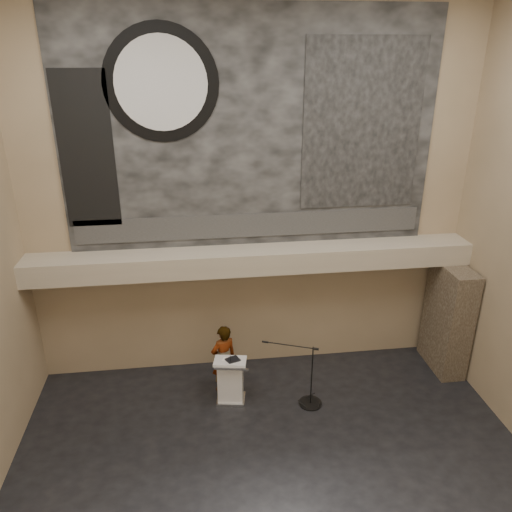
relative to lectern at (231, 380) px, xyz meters
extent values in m
plane|color=black|center=(0.66, -2.46, -0.55)|extent=(10.00, 10.00, 0.00)
cube|color=#8A7657|center=(0.66, 1.54, 3.70)|extent=(10.00, 0.02, 8.50)
cube|color=#8A7657|center=(0.66, -6.46, 3.70)|extent=(10.00, 0.02, 8.50)
cube|color=tan|center=(0.66, 1.14, 2.40)|extent=(10.00, 0.80, 0.50)
cylinder|color=#B2893D|center=(-0.94, 1.09, 2.12)|extent=(0.04, 0.04, 0.06)
cylinder|color=#B2893D|center=(2.56, 1.09, 2.12)|extent=(0.04, 0.04, 0.06)
cube|color=black|center=(0.66, 1.51, 5.15)|extent=(8.00, 0.05, 5.00)
cube|color=#2F2F2F|center=(0.66, 1.47, 3.10)|extent=(7.76, 0.02, 0.55)
cylinder|color=black|center=(-1.14, 1.47, 6.15)|extent=(2.30, 0.02, 2.30)
cylinder|color=silver|center=(-1.14, 1.45, 6.15)|extent=(1.84, 0.02, 1.84)
cube|color=black|center=(3.06, 1.47, 5.25)|extent=(2.60, 0.02, 3.60)
cube|color=black|center=(-2.74, 1.47, 4.85)|extent=(1.10, 0.02, 3.20)
cube|color=#3E3326|center=(5.31, 0.69, 0.80)|extent=(0.60, 1.40, 2.70)
cube|color=silver|center=(0.00, 0.00, -0.51)|extent=(0.70, 0.57, 0.08)
cube|color=white|center=(0.00, 0.00, 0.01)|extent=(0.61, 0.47, 0.96)
cube|color=white|center=(0.00, -0.02, 0.52)|extent=(0.78, 0.61, 0.13)
cube|color=black|center=(0.06, -0.04, 0.56)|extent=(0.35, 0.32, 0.04)
cube|color=white|center=(-0.08, -0.06, 0.55)|extent=(0.32, 0.36, 0.00)
imported|color=white|center=(-0.12, 0.43, 0.29)|extent=(0.72, 0.61, 1.68)
cylinder|color=black|center=(1.75, -0.33, -0.54)|extent=(0.52, 0.52, 0.02)
cylinder|color=black|center=(1.75, -0.33, 0.19)|extent=(0.03, 0.03, 1.49)
cylinder|color=black|center=(1.27, -0.14, 0.90)|extent=(1.09, 0.45, 0.02)
camera|label=1|loc=(-0.61, -9.10, 6.82)|focal=35.00mm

